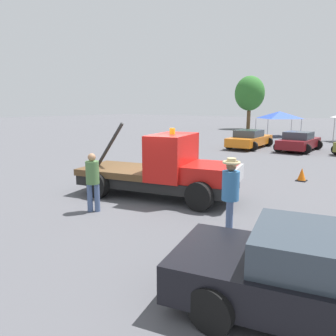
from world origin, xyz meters
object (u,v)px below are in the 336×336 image
(parked_car_orange, at_px, (249,139))
(canopy_tent_blue, at_px, (279,115))
(tree_left, at_px, (250,94))
(person_at_hood, at_px, (93,178))
(person_near_truck, at_px, (230,191))
(traffic_cone, at_px, (302,175))
(tow_truck, at_px, (165,171))
(parked_car_maroon, at_px, (299,142))

(parked_car_orange, distance_m, canopy_tent_blue, 10.66)
(canopy_tent_blue, height_order, tree_left, tree_left)
(tree_left, bearing_deg, parked_car_orange, -67.02)
(person_at_hood, xyz_separation_m, parked_car_orange, (-2.17, 16.86, -0.36))
(person_near_truck, xyz_separation_m, parked_car_orange, (-6.21, 16.16, -0.47))
(tree_left, bearing_deg, person_at_hood, -74.05)
(person_at_hood, distance_m, parked_car_orange, 17.00)
(canopy_tent_blue, xyz_separation_m, traffic_cone, (7.31, -19.52, -1.92))
(person_at_hood, xyz_separation_m, tree_left, (-10.30, 36.02, 3.67))
(person_near_truck, xyz_separation_m, traffic_cone, (-0.15, 7.11, -0.86))
(parked_car_orange, xyz_separation_m, tree_left, (-8.13, 19.16, 4.02))
(traffic_cone, bearing_deg, person_near_truck, -88.79)
(tow_truck, relative_size, canopy_tent_blue, 1.62)
(person_near_truck, relative_size, traffic_cone, 3.44)
(person_near_truck, height_order, canopy_tent_blue, canopy_tent_blue)
(parked_car_orange, distance_m, traffic_cone, 10.90)
(tow_truck, height_order, person_at_hood, tow_truck)
(canopy_tent_blue, bearing_deg, tow_truck, -80.38)
(tow_truck, bearing_deg, canopy_tent_blue, 86.82)
(traffic_cone, bearing_deg, parked_car_maroon, 105.69)
(parked_car_maroon, xyz_separation_m, canopy_tent_blue, (-4.64, 10.01, 1.52))
(person_near_truck, distance_m, parked_car_maroon, 16.87)
(parked_car_maroon, xyz_separation_m, traffic_cone, (2.67, -9.51, -0.39))
(tow_truck, xyz_separation_m, canopy_tent_blue, (-4.21, 24.86, 1.25))
(parked_car_maroon, relative_size, traffic_cone, 7.87)
(person_at_hood, distance_m, parked_car_maroon, 17.36)
(person_near_truck, height_order, parked_car_maroon, person_near_truck)
(person_at_hood, distance_m, traffic_cone, 8.76)
(canopy_tent_blue, height_order, traffic_cone, canopy_tent_blue)
(tow_truck, distance_m, parked_car_maroon, 14.85)
(person_at_hood, relative_size, traffic_cone, 3.16)
(person_near_truck, height_order, person_at_hood, person_near_truck)
(person_at_hood, distance_m, tree_left, 37.64)
(parked_car_orange, relative_size, tree_left, 0.71)
(tow_truck, height_order, tree_left, tree_left)
(person_near_truck, xyz_separation_m, canopy_tent_blue, (-7.46, 26.63, 1.05))
(person_near_truck, distance_m, canopy_tent_blue, 27.68)
(person_near_truck, bearing_deg, tow_truck, 127.14)
(person_at_hood, bearing_deg, traffic_cone, 114.78)
(tow_truck, relative_size, parked_car_orange, 1.17)
(person_near_truck, height_order, tree_left, tree_left)
(person_near_truck, relative_size, parked_car_orange, 0.38)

